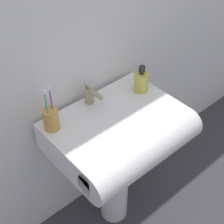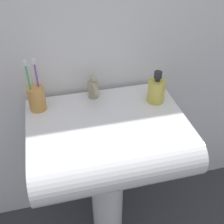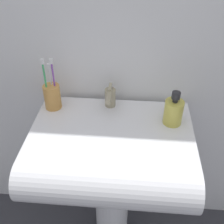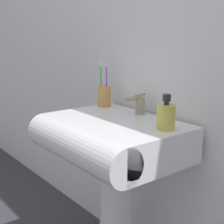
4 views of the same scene
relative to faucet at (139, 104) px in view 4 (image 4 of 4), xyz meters
The scene contains 6 objects.
wall_back 0.40m from the faucet, 78.46° to the left, with size 5.00×0.05×2.40m, color white.
sink_pedestal 0.53m from the faucet, 82.10° to the right, with size 0.16×0.16×0.62m, color white.
sink_basin 0.24m from the faucet, 84.24° to the right, with size 0.61×0.48×0.15m.
faucet is the anchor object (origin of this frame).
toothbrush_cup 0.24m from the faucet, behind, with size 0.07×0.07×0.22m.
soap_bottle 0.26m from the faucet, 18.42° to the right, with size 0.07×0.07×0.14m.
Camera 4 is at (1.12, -0.90, 1.14)m, focal length 55.00 mm.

